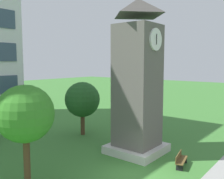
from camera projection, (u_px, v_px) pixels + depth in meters
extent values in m
plane|color=#3D7A33|center=(131.00, 176.00, 15.53)|extent=(160.00, 160.00, 0.00)
cube|color=#605B56|center=(137.00, 90.00, 19.10)|extent=(2.89, 2.89, 9.77)
cube|color=beige|center=(137.00, 148.00, 19.59)|extent=(3.90, 3.90, 0.60)
pyramid|color=#4D4945|center=(138.00, 7.00, 18.45)|extent=(3.18, 3.18, 1.25)
cylinder|color=white|center=(156.00, 39.00, 17.77)|extent=(1.59, 0.12, 1.59)
cylinder|color=white|center=(148.00, 42.00, 19.87)|extent=(0.12, 1.59, 1.59)
cube|color=black|center=(157.00, 37.00, 17.71)|extent=(0.08, 0.07, 0.48)
cube|color=black|center=(157.00, 39.00, 17.72)|extent=(0.06, 0.04, 0.71)
cube|color=brown|center=(182.00, 160.00, 16.86)|extent=(1.86, 0.86, 0.06)
cube|color=brown|center=(178.00, 156.00, 16.93)|extent=(1.77, 0.44, 0.40)
cube|color=black|center=(179.00, 167.00, 16.24)|extent=(0.17, 0.44, 0.45)
cube|color=black|center=(184.00, 160.00, 17.52)|extent=(0.17, 0.44, 0.45)
cylinder|color=#513823|center=(27.00, 161.00, 13.89)|extent=(0.37, 0.37, 3.10)
sphere|color=#378427|center=(25.00, 114.00, 13.60)|extent=(3.16, 3.16, 3.16)
cylinder|color=#513823|center=(83.00, 123.00, 24.37)|extent=(0.41, 0.41, 2.27)
sphere|color=#245825|center=(82.00, 99.00, 24.12)|extent=(3.37, 3.37, 3.37)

